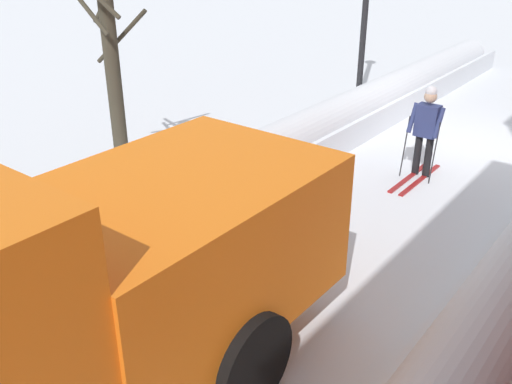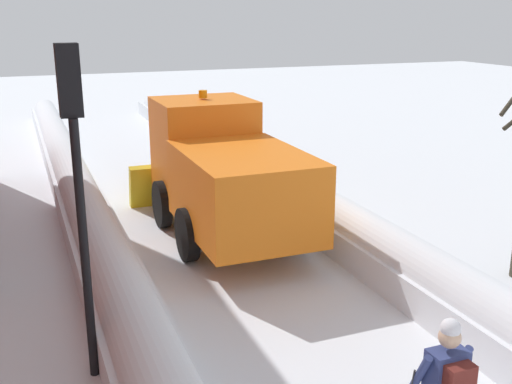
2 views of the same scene
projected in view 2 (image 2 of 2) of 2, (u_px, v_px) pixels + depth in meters
ground_plane at (210, 238)px, 13.65m from camera, size 80.00×80.00×0.00m
snowbank_left at (94, 233)px, 12.64m from camera, size 1.10×36.00×1.05m
snowbank_right at (311, 206)px, 14.41m from camera, size 1.10×36.00×1.05m
plow_truck at (223, 172)px, 13.44m from camera, size 3.20×5.98×3.12m
traffic_light_pole at (75, 152)px, 7.73m from camera, size 0.28×0.42×4.50m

